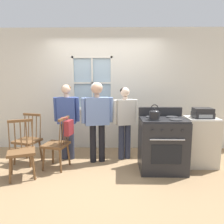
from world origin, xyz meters
name	(u,v)px	position (x,y,z in m)	size (l,w,h in m)	color
ground_plane	(101,173)	(0.00, 0.00, 0.00)	(16.00, 16.00, 0.00)	#937551
wall_back	(105,90)	(0.01, 1.40, 1.34)	(6.40, 0.16, 2.70)	silver
chair_by_window	(57,145)	(-0.79, 0.19, 0.43)	(0.48, 0.49, 0.94)	brown
chair_near_wall	(28,141)	(-1.42, 0.45, 0.43)	(0.52, 0.50, 0.94)	brown
chair_center_cluster	(21,151)	(-1.28, -0.18, 0.43)	(0.54, 0.53, 0.94)	brown
person_elderly_left	(67,116)	(-0.70, 0.65, 0.88)	(0.50, 0.21, 1.49)	#2D3347
person_teen_center	(97,114)	(-0.10, 0.51, 0.95)	(0.61, 0.31, 1.53)	black
person_adult_right	(125,117)	(0.43, 0.69, 0.85)	(0.51, 0.31, 1.44)	#2D3347
stove	(162,144)	(1.08, 0.15, 0.47)	(0.79, 0.68, 1.08)	#232326
kettle	(154,114)	(0.90, 0.02, 1.02)	(0.21, 0.17, 0.25)	black
potted_plant	(102,106)	(-0.06, 1.31, 1.00)	(0.14, 0.14, 0.27)	beige
handbag	(69,127)	(-0.56, 0.14, 0.76)	(0.22, 0.23, 0.31)	maroon
side_counter	(200,141)	(1.83, 0.39, 0.45)	(0.55, 0.50, 0.90)	beige
stereo	(203,113)	(1.83, 0.37, 0.99)	(0.34, 0.29, 0.18)	#232326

